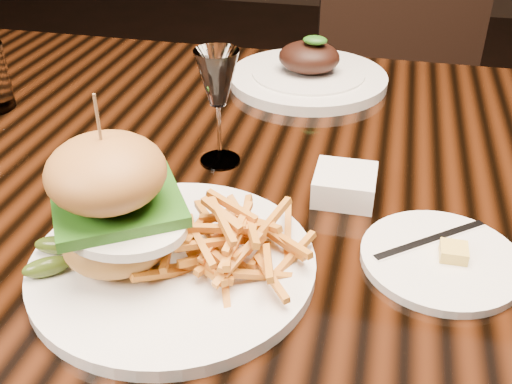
% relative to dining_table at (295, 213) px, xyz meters
% --- Properties ---
extents(dining_table, '(1.60, 0.90, 0.75)m').
position_rel_dining_table_xyz_m(dining_table, '(0.00, 0.00, 0.00)').
color(dining_table, black).
rests_on(dining_table, ground).
extents(burger_plate, '(0.30, 0.30, 0.20)m').
position_rel_dining_table_xyz_m(burger_plate, '(-0.10, -0.24, 0.13)').
color(burger_plate, white).
rests_on(burger_plate, dining_table).
extents(side_saucer, '(0.17, 0.17, 0.02)m').
position_rel_dining_table_xyz_m(side_saucer, '(0.18, -0.17, 0.08)').
color(side_saucer, white).
rests_on(side_saucer, dining_table).
extents(ramekin, '(0.09, 0.09, 0.03)m').
position_rel_dining_table_xyz_m(ramekin, '(0.07, -0.06, 0.09)').
color(ramekin, white).
rests_on(ramekin, dining_table).
extents(wine_glass, '(0.06, 0.06, 0.16)m').
position_rel_dining_table_xyz_m(wine_glass, '(-0.11, -0.01, 0.19)').
color(wine_glass, white).
rests_on(wine_glass, dining_table).
extents(far_dish, '(0.28, 0.28, 0.09)m').
position_rel_dining_table_xyz_m(far_dish, '(-0.03, 0.29, 0.09)').
color(far_dish, white).
rests_on(far_dish, dining_table).
extents(chair_far, '(0.54, 0.54, 0.95)m').
position_rel_dining_table_xyz_m(chair_far, '(0.15, 0.89, -0.13)').
color(chair_far, black).
rests_on(chair_far, ground).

